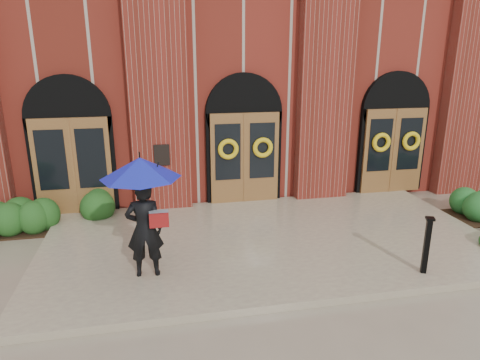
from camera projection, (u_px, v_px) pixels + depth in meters
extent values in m
plane|color=gray|center=(270.00, 246.00, 9.65)|extent=(90.00, 90.00, 0.00)
cube|color=tan|center=(268.00, 241.00, 9.77)|extent=(10.00, 5.30, 0.15)
cube|color=maroon|center=(212.00, 70.00, 16.99)|extent=(16.00, 12.00, 7.00)
cube|color=black|center=(162.00, 155.00, 11.07)|extent=(0.40, 0.05, 0.55)
cube|color=maroon|center=(158.00, 81.00, 10.77)|extent=(1.50, 0.45, 7.00)
cube|color=maroon|center=(326.00, 79.00, 11.63)|extent=(1.50, 0.45, 7.00)
cube|color=maroon|center=(470.00, 77.00, 12.48)|extent=(1.50, 0.45, 7.00)
cube|color=olive|center=(73.00, 166.00, 10.93)|extent=(1.90, 0.10, 2.50)
cylinder|color=black|center=(68.00, 117.00, 10.71)|extent=(2.10, 0.22, 2.10)
cube|color=olive|center=(245.00, 158.00, 11.79)|extent=(1.90, 0.10, 2.50)
cylinder|color=black|center=(244.00, 112.00, 11.56)|extent=(2.10, 0.22, 2.10)
cube|color=olive|center=(393.00, 151.00, 12.65)|extent=(1.90, 0.10, 2.50)
cylinder|color=black|center=(395.00, 108.00, 12.42)|extent=(2.10, 0.22, 2.10)
torus|color=yellow|center=(228.00, 149.00, 11.50)|extent=(0.57, 0.13, 0.57)
torus|color=yellow|center=(263.00, 148.00, 11.68)|extent=(0.57, 0.13, 0.57)
torus|color=yellow|center=(381.00, 142.00, 12.36)|extent=(0.57, 0.13, 0.57)
torus|color=yellow|center=(411.00, 141.00, 12.54)|extent=(0.57, 0.13, 0.57)
imported|color=black|center=(145.00, 229.00, 7.88)|extent=(0.69, 0.47, 1.86)
cone|color=#151DA5|center=(140.00, 168.00, 7.54)|extent=(1.48, 1.48, 0.37)
cylinder|color=black|center=(145.00, 195.00, 7.65)|extent=(0.02, 0.02, 0.62)
cube|color=#A3A6A8|center=(159.00, 218.00, 7.72)|extent=(0.35, 0.18, 0.27)
cube|color=maroon|center=(159.00, 221.00, 7.63)|extent=(0.35, 0.04, 0.27)
cube|color=black|center=(426.00, 246.00, 8.06)|extent=(0.13, 0.13, 1.09)
cube|color=black|center=(430.00, 219.00, 7.90)|extent=(0.20, 0.20, 0.04)
ellipsoid|color=#1E4918|center=(44.00, 213.00, 10.62)|extent=(3.00, 1.20, 0.77)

